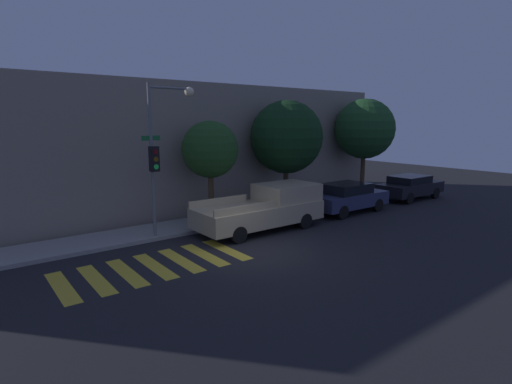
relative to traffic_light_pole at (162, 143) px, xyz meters
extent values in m
plane|color=black|center=(1.63, -3.37, -3.62)|extent=(60.00, 60.00, 0.00)
cube|color=gray|center=(1.63, 0.88, -3.55)|extent=(26.00, 2.11, 0.14)
cube|color=gray|center=(1.63, 5.34, -0.55)|extent=(26.00, 6.00, 6.13)
cube|color=gold|center=(-4.16, -2.57, -3.62)|extent=(0.45, 2.60, 0.00)
cube|color=gold|center=(-3.29, -2.57, -3.62)|extent=(0.45, 2.60, 0.00)
cube|color=gold|center=(-2.42, -2.57, -3.62)|extent=(0.45, 2.60, 0.00)
cube|color=gold|center=(-1.54, -2.57, -3.62)|extent=(0.45, 2.60, 0.00)
cube|color=gold|center=(-0.67, -2.57, -3.62)|extent=(0.45, 2.60, 0.00)
cube|color=gold|center=(0.20, -2.57, -3.62)|extent=(0.45, 2.60, 0.00)
cube|color=gold|center=(1.08, -2.57, -3.62)|extent=(0.45, 2.60, 0.00)
cylinder|color=slate|center=(-0.37, 0.08, -0.75)|extent=(0.12, 0.12, 5.73)
cube|color=black|center=(-0.37, -0.13, -0.57)|extent=(0.30, 0.30, 0.90)
cylinder|color=#4C0C0C|center=(-0.37, -0.29, -0.30)|extent=(0.18, 0.02, 0.18)
cylinder|color=#593D0A|center=(-0.37, -0.29, -0.57)|extent=(0.18, 0.02, 0.18)
cylinder|color=#26E54C|center=(-0.37, -0.29, -0.84)|extent=(0.18, 0.02, 0.18)
cube|color=#19662D|center=(-0.37, 0.08, 0.17)|extent=(0.70, 0.02, 0.18)
cylinder|color=slate|center=(0.43, 0.08, 1.96)|extent=(1.60, 0.08, 0.08)
sphere|color=#F9E5B2|center=(1.23, 0.08, 1.86)|extent=(0.36, 0.36, 0.36)
cube|color=tan|center=(3.53, -1.27, -2.92)|extent=(5.40, 2.07, 0.77)
cube|color=tan|center=(5.01, -1.27, -2.19)|extent=(2.43, 1.91, 0.69)
cube|color=tan|center=(2.18, -0.36, -2.39)|extent=(2.70, 0.08, 0.28)
cube|color=tan|center=(2.18, -2.18, -2.39)|extent=(2.70, 0.08, 0.28)
cylinder|color=black|center=(5.20, -0.33, -3.30)|extent=(0.64, 0.22, 0.64)
cylinder|color=black|center=(5.20, -2.22, -3.30)|extent=(0.64, 0.22, 0.64)
cylinder|color=black|center=(1.85, -0.33, -3.30)|extent=(0.64, 0.22, 0.64)
cylinder|color=black|center=(1.85, -2.22, -3.30)|extent=(0.64, 0.22, 0.64)
cube|color=#2D3351|center=(8.98, -1.27, -2.98)|extent=(4.21, 1.84, 0.64)
cube|color=black|center=(8.87, -1.27, -2.43)|extent=(2.19, 1.62, 0.47)
cylinder|color=black|center=(10.28, -0.44, -3.30)|extent=(0.64, 0.22, 0.64)
cylinder|color=black|center=(10.28, -2.10, -3.30)|extent=(0.64, 0.22, 0.64)
cylinder|color=black|center=(7.67, -0.44, -3.30)|extent=(0.64, 0.22, 0.64)
cylinder|color=black|center=(7.67, -2.10, -3.30)|extent=(0.64, 0.22, 0.64)
cube|color=black|center=(14.44, -1.27, -2.99)|extent=(4.28, 1.74, 0.62)
cube|color=black|center=(14.34, -1.27, -2.47)|extent=(2.22, 1.53, 0.41)
cylinder|color=black|center=(15.77, -0.49, -3.30)|extent=(0.64, 0.22, 0.64)
cylinder|color=black|center=(15.77, -2.05, -3.30)|extent=(0.64, 0.22, 0.64)
cylinder|color=black|center=(13.12, -0.49, -3.30)|extent=(0.64, 0.22, 0.64)
cylinder|color=black|center=(13.12, -2.05, -3.30)|extent=(0.64, 0.22, 0.64)
cylinder|color=#4C3823|center=(2.60, 0.91, -2.47)|extent=(0.23, 0.23, 2.30)
sphere|color=#234C1E|center=(2.60, 0.91, -0.41)|extent=(2.42, 2.42, 2.42)
cylinder|color=#42301E|center=(6.91, 0.91, -2.47)|extent=(0.24, 0.24, 2.30)
sphere|color=#143316|center=(6.91, 0.91, 0.01)|extent=(3.55, 3.55, 3.55)
cylinder|color=#4C3823|center=(12.91, 0.91, -2.29)|extent=(0.25, 0.25, 2.67)
sphere|color=#1E4721|center=(12.91, 0.91, 0.33)|extent=(3.43, 3.43, 3.43)
camera|label=1|loc=(-6.15, -13.73, 0.76)|focal=28.00mm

